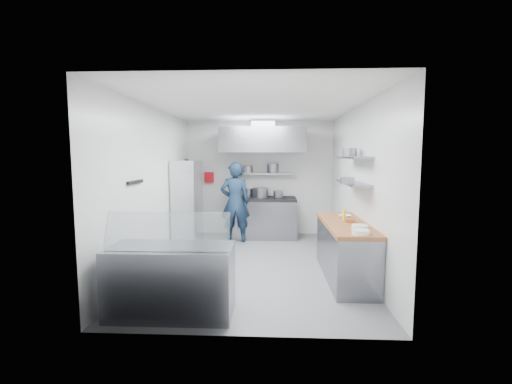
{
  "coord_description": "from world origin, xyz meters",
  "views": [
    {
      "loc": [
        0.3,
        -6.01,
        1.94
      ],
      "look_at": [
        0.0,
        0.6,
        1.25
      ],
      "focal_mm": 24.0,
      "sensor_mm": 36.0,
      "label": 1
    }
  ],
  "objects_px": {
    "gas_range": "(263,219)",
    "chef": "(235,202)",
    "display_case": "(172,280)",
    "wire_rack": "(188,203)"
  },
  "relations": [
    {
      "from": "gas_range",
      "to": "chef",
      "type": "distance_m",
      "value": 0.91
    },
    {
      "from": "display_case",
      "to": "gas_range",
      "type": "bearing_deg",
      "value": 76.05
    },
    {
      "from": "chef",
      "to": "wire_rack",
      "type": "distance_m",
      "value": 1.06
    },
    {
      "from": "gas_range",
      "to": "wire_rack",
      "type": "height_order",
      "value": "wire_rack"
    },
    {
      "from": "gas_range",
      "to": "chef",
      "type": "xyz_separation_m",
      "value": [
        -0.62,
        -0.48,
        0.46
      ]
    },
    {
      "from": "gas_range",
      "to": "wire_rack",
      "type": "relative_size",
      "value": 0.86
    },
    {
      "from": "chef",
      "to": "wire_rack",
      "type": "relative_size",
      "value": 0.98
    },
    {
      "from": "chef",
      "to": "wire_rack",
      "type": "bearing_deg",
      "value": 9.13
    },
    {
      "from": "gas_range",
      "to": "chef",
      "type": "bearing_deg",
      "value": -142.04
    },
    {
      "from": "display_case",
      "to": "chef",
      "type": "bearing_deg",
      "value": 83.73
    }
  ]
}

